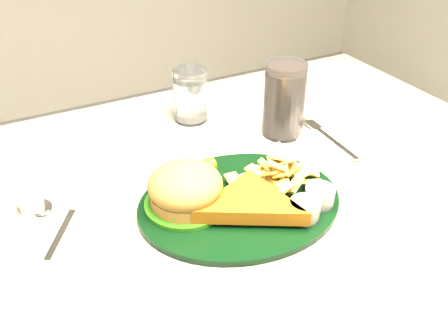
# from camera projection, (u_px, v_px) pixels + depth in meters

# --- Properties ---
(table) EXTENTS (1.20, 0.80, 0.75)m
(table) POSITION_uv_depth(u_px,v_px,m) (220.00, 331.00, 1.05)
(table) COLOR gray
(table) RESTS_ON ground
(dinner_plate) EXTENTS (0.35, 0.30, 0.07)m
(dinner_plate) POSITION_uv_depth(u_px,v_px,m) (240.00, 186.00, 0.78)
(dinner_plate) COLOR black
(dinner_plate) RESTS_ON table
(water_glass) EXTENTS (0.09, 0.09, 0.11)m
(water_glass) POSITION_uv_depth(u_px,v_px,m) (190.00, 95.00, 1.02)
(water_glass) COLOR white
(water_glass) RESTS_ON table
(cola_glass) EXTENTS (0.10, 0.10, 0.15)m
(cola_glass) POSITION_uv_depth(u_px,v_px,m) (284.00, 100.00, 0.96)
(cola_glass) COLOR black
(cola_glass) RESTS_ON table
(fork_napkin) EXTENTS (0.14, 0.17, 0.01)m
(fork_napkin) POSITION_uv_depth(u_px,v_px,m) (333.00, 142.00, 0.96)
(fork_napkin) COLOR white
(fork_napkin) RESTS_ON table
(spoon) EXTENTS (0.12, 0.15, 0.01)m
(spoon) POSITION_uv_depth(u_px,v_px,m) (61.00, 232.00, 0.74)
(spoon) COLOR silver
(spoon) RESTS_ON table
(ramekin) EXTENTS (0.05, 0.05, 0.02)m
(ramekin) POSITION_uv_depth(u_px,v_px,m) (31.00, 203.00, 0.79)
(ramekin) COLOR silver
(ramekin) RESTS_ON table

